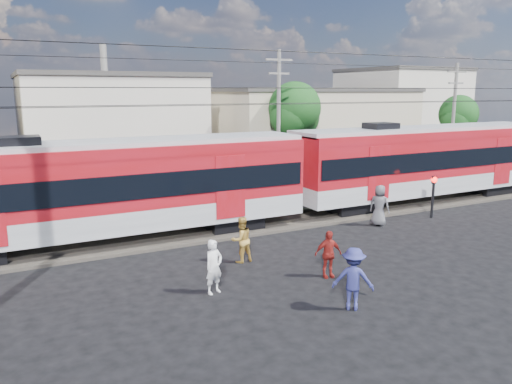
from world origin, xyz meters
TOP-DOWN VIEW (x-y plane):
  - ground at (0.00, 0.00)m, footprint 120.00×120.00m
  - track_bed at (0.00, 8.00)m, footprint 70.00×3.40m
  - rail_near at (0.00, 7.25)m, footprint 70.00×0.12m
  - rail_far at (0.00, 8.75)m, footprint 70.00×0.12m
  - commuter_train at (-5.39, 8.00)m, footprint 50.30×3.08m
  - catenary at (-8.65, 8.00)m, footprint 70.00×9.30m
  - building_midwest at (-2.00, 27.00)m, footprint 12.24×12.24m
  - building_mideast at (14.00, 24.00)m, footprint 16.32×10.20m
  - building_east at (28.00, 28.00)m, footprint 10.20×10.20m
  - utility_pole_mid at (6.00, 15.00)m, footprint 1.80×0.24m
  - utility_pole_east at (20.00, 14.00)m, footprint 1.80×0.24m
  - tree_near at (9.19, 18.09)m, footprint 3.82×3.64m
  - tree_far at (24.19, 17.09)m, footprint 3.36×3.12m
  - pedestrian_a at (-3.94, 1.55)m, footprint 0.71×0.57m
  - pedestrian_b at (-1.98, 3.71)m, footprint 0.88×0.72m
  - pedestrian_c at (-0.90, -1.31)m, footprint 1.33×1.26m
  - pedestrian_d at (-0.08, 1.05)m, footprint 1.00×0.58m
  - pedestrian_e at (5.76, 5.28)m, footprint 0.99×1.10m
  - car_silver at (21.08, 12.66)m, footprint 4.40×2.54m
  - crossing_signal at (9.01, 5.20)m, footprint 0.30×0.30m

SIDE VIEW (x-z plane):
  - ground at x=0.00m, z-range 0.00..0.00m
  - track_bed at x=0.00m, z-range 0.00..0.12m
  - rail_near at x=0.00m, z-range 0.12..0.24m
  - rail_far at x=0.00m, z-range 0.12..0.24m
  - car_silver at x=21.08m, z-range 0.00..1.41m
  - pedestrian_d at x=-0.08m, z-range 0.00..1.59m
  - pedestrian_b at x=-1.98m, z-range 0.00..1.67m
  - pedestrian_a at x=-3.94m, z-range 0.00..1.68m
  - pedestrian_c at x=-0.90m, z-range 0.00..1.81m
  - pedestrian_e at x=5.76m, z-range 0.00..1.90m
  - crossing_signal at x=9.01m, z-range 0.40..2.48m
  - commuter_train at x=-5.39m, z-range 0.31..4.49m
  - building_mideast at x=14.00m, z-range 0.01..6.31m
  - building_midwest at x=-2.00m, z-range 0.01..7.31m
  - tree_far at x=24.19m, z-range 1.11..6.87m
  - building_east at x=28.00m, z-range 0.01..8.31m
  - utility_pole_east at x=20.00m, z-range 0.28..8.28m
  - utility_pole_mid at x=6.00m, z-range 0.28..8.78m
  - tree_near at x=9.19m, z-range 1.30..8.02m
  - catenary at x=-8.65m, z-range 1.38..8.89m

